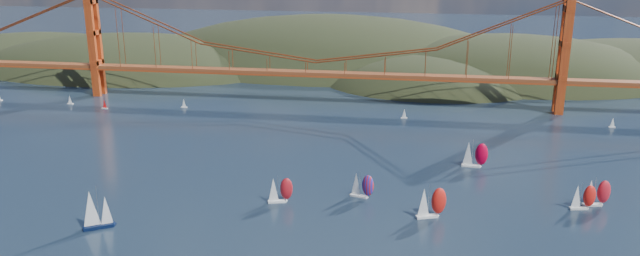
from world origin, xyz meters
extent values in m
ellipsoid|color=black|center=(-140.00, 260.00, -11.20)|extent=(240.00, 140.00, 64.00)
ellipsoid|color=black|center=(-10.00, 300.00, -16.80)|extent=(300.00, 180.00, 96.00)
ellipsoid|color=black|center=(110.00, 270.00, -13.30)|extent=(220.00, 140.00, 76.00)
ellipsoid|color=black|center=(60.00, 240.00, -8.40)|extent=(140.00, 110.00, 48.00)
ellipsoid|color=black|center=(-230.00, 290.00, -7.70)|extent=(200.00, 140.00, 44.00)
cube|color=brown|center=(0.00, 180.00, 16.00)|extent=(440.00, 7.00, 1.60)
cube|color=maroon|center=(0.00, 180.00, 14.80)|extent=(440.00, 7.00, 0.80)
cube|color=maroon|center=(-120.00, 180.00, 27.50)|extent=(4.00, 8.50, 55.00)
cube|color=maroon|center=(120.00, 180.00, 27.50)|extent=(4.00, 8.50, 55.00)
cube|color=black|center=(-40.36, 25.96, 0.52)|extent=(8.58, 6.59, 1.03)
cylinder|color=#99999E|center=(-39.99, 26.19, 7.25)|extent=(0.13, 0.13, 12.43)
cone|color=white|center=(-41.67, 25.15, 6.63)|extent=(6.64, 6.64, 10.94)
cone|color=white|center=(-38.17, 27.33, 5.38)|extent=(4.74, 4.74, 8.70)
cube|color=white|center=(7.70, 52.46, 0.35)|extent=(6.00, 3.20, 0.69)
cylinder|color=#99999E|center=(7.97, 52.54, 5.03)|extent=(0.09, 0.09, 8.67)
cone|color=white|center=(6.70, 52.16, 4.60)|extent=(4.03, 4.03, 7.63)
ellipsoid|color=#A4141B|center=(10.75, 53.36, 4.60)|extent=(4.60, 3.59, 7.29)
cube|color=white|center=(55.65, 48.23, 0.40)|extent=(6.89, 4.01, 0.80)
cylinder|color=#99999E|center=(55.96, 48.35, 5.79)|extent=(0.10, 0.10, 9.99)
cone|color=white|center=(54.52, 47.83, 5.29)|extent=(4.77, 4.77, 8.79)
ellipsoid|color=red|center=(59.09, 49.48, 5.29)|extent=(5.38, 4.34, 8.39)
cube|color=silver|center=(103.14, 61.89, 0.34)|extent=(5.83, 2.67, 0.67)
cylinder|color=#99999E|center=(103.42, 61.94, 4.89)|extent=(0.08, 0.08, 8.44)
cone|color=white|center=(102.15, 61.68, 4.47)|extent=(3.72, 3.72, 7.42)
ellipsoid|color=red|center=(106.17, 62.51, 4.47)|extent=(4.35, 3.22, 7.09)
cube|color=white|center=(72.29, 95.94, 0.40)|extent=(6.77, 2.45, 0.80)
cylinder|color=#99999E|center=(72.62, 95.91, 5.77)|extent=(0.10, 0.10, 9.95)
cone|color=white|center=(71.10, 96.04, 5.27)|extent=(4.03, 4.03, 8.75)
ellipsoid|color=red|center=(75.93, 95.61, 5.27)|extent=(4.89, 3.32, 8.35)
cube|color=silver|center=(108.06, 65.44, 0.36)|extent=(6.23, 2.73, 0.72)
cylinder|color=#99999E|center=(108.36, 65.49, 5.24)|extent=(0.09, 0.09, 9.03)
cone|color=white|center=(106.99, 65.24, 4.79)|extent=(3.92, 3.92, 7.95)
ellipsoid|color=red|center=(111.32, 66.03, 4.79)|extent=(4.62, 3.36, 7.59)
cube|color=white|center=(33.51, 61.09, 0.34)|extent=(5.94, 3.15, 0.69)
cylinder|color=#99999E|center=(33.79, 61.01, 4.98)|extent=(0.09, 0.09, 8.59)
cone|color=white|center=(32.53, 61.37, 4.55)|extent=(3.98, 3.98, 7.56)
ellipsoid|color=red|center=(36.54, 60.20, 4.55)|extent=(4.55, 3.54, 7.21)
cube|color=silver|center=(-125.44, 158.57, 0.25)|extent=(3.00, 1.00, 0.50)
cone|color=white|center=(-125.44, 158.57, 2.60)|extent=(2.00, 2.00, 4.20)
cube|color=silver|center=(-103.41, 152.90, 0.25)|extent=(3.00, 1.00, 0.50)
cone|color=red|center=(-103.41, 152.90, 2.60)|extent=(2.00, 2.00, 4.20)
cube|color=silver|center=(-64.68, 160.84, 0.25)|extent=(3.00, 1.00, 0.50)
cone|color=white|center=(-64.68, 160.84, 2.60)|extent=(2.00, 2.00, 4.20)
cube|color=silver|center=(139.39, 157.44, 0.25)|extent=(3.00, 1.00, 0.50)
cone|color=white|center=(139.39, 157.44, 2.60)|extent=(2.00, 2.00, 4.20)
cube|color=silver|center=(45.91, 158.19, 0.25)|extent=(3.00, 1.00, 0.50)
cone|color=white|center=(45.91, 158.19, 2.60)|extent=(2.00, 2.00, 4.20)
camera|label=1|loc=(50.17, -129.53, 82.00)|focal=35.00mm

